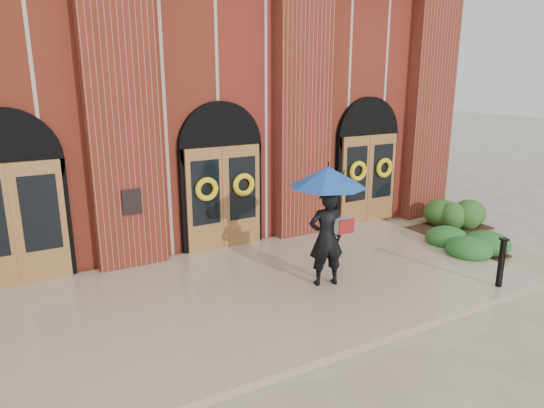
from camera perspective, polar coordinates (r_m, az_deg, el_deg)
ground at (r=9.94m, az=1.01°, el=-10.52°), size 90.00×90.00×0.00m
landing at (r=10.03m, az=0.57°, el=-9.81°), size 10.00×5.30×0.15m
church_building at (r=17.15m, az=-14.35°, el=11.89°), size 16.20×12.53×7.00m
man_with_umbrella at (r=9.52m, az=6.55°, el=0.08°), size 1.87×1.87×2.43m
metal_post at (r=10.72m, az=25.39°, el=-6.12°), size 0.17×0.17×1.02m
hedge_wall_right at (r=14.41m, az=19.04°, el=-1.64°), size 2.87×1.15×0.74m
hedge_front_right at (r=12.86m, az=21.71°, el=-4.35°), size 1.49×1.28×0.53m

